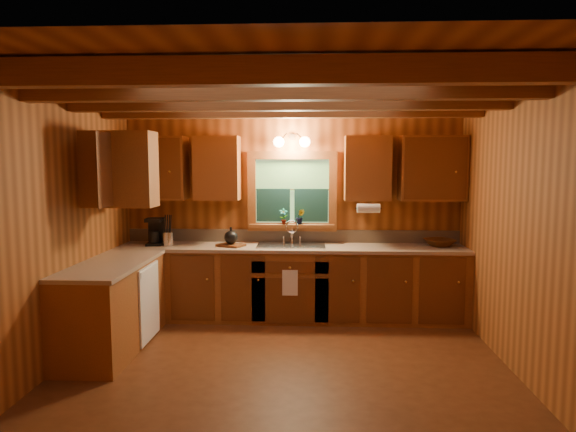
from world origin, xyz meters
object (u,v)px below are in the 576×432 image
at_px(cutting_board, 231,245).
at_px(sink, 291,249).
at_px(coffee_maker, 156,231).
at_px(wicker_basket, 439,243).

bearing_deg(cutting_board, sink, 30.60).
height_order(sink, cutting_board, sink).
bearing_deg(sink, coffee_maker, 179.72).
relative_size(coffee_maker, wicker_basket, 0.94).
xyz_separation_m(sink, wicker_basket, (1.80, 0.06, 0.09)).
relative_size(sink, coffee_maker, 2.46).
bearing_deg(coffee_maker, cutting_board, -8.35).
height_order(cutting_board, wicker_basket, wicker_basket).
xyz_separation_m(sink, coffee_maker, (-1.68, 0.01, 0.21)).
xyz_separation_m(coffee_maker, wicker_basket, (3.48, 0.06, -0.12)).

